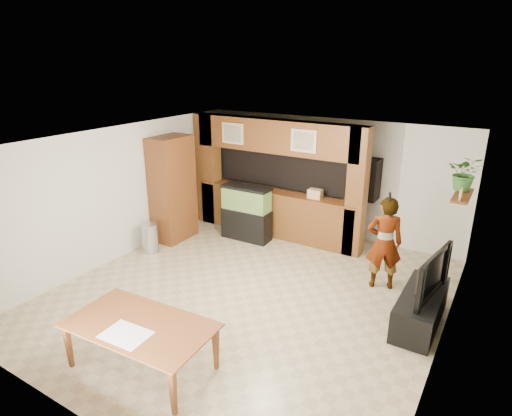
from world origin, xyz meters
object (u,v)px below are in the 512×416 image
Objects in this scene: aquarium at (246,214)px; person at (384,243)px; pantry_cabinet at (173,189)px; dining_table at (140,348)px; television at (426,273)px.

person is at bearing -11.12° from aquarium.
pantry_cabinet reaches higher than aquarium.
dining_table is (2.53, -3.49, -0.80)m from pantry_cabinet.
dining_table is at bearing -54.11° from pantry_cabinet.
pantry_cabinet is 4.38m from dining_table.
aquarium reaches higher than dining_table.
dining_table is (1.14, -4.27, -0.26)m from aquarium.
pantry_cabinet is 1.21× the size of dining_table.
dining_table is at bearing 145.10° from television.
pantry_cabinet is at bearing -20.25° from person.
dining_table is (-2.00, -3.73, -0.50)m from person.
aquarium is 4.43m from dining_table.
aquarium is 1.00× the size of television.
pantry_cabinet is 1.88× the size of aquarium.
television is (5.35, -0.55, -0.28)m from pantry_cabinet.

